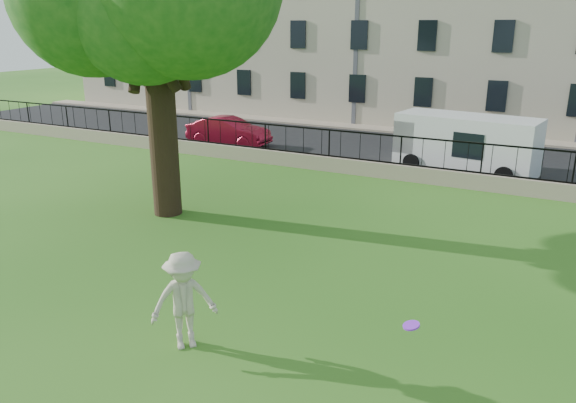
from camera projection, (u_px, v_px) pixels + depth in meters
The scene contains 10 objects.
ground at pixel (231, 314), 11.75m from camera, with size 120.00×120.00×0.00m, color #2A6518.
retaining_wall at pixel (400, 172), 21.81m from camera, with size 50.00×0.40×0.60m, color tan.
iron_railing at pixel (401, 150), 21.55m from camera, with size 50.00×0.05×1.13m.
street at pixel (429, 155), 25.87m from camera, with size 60.00×9.00×0.01m, color black.
sidewalk at pixel (453, 135), 30.26m from camera, with size 60.00×1.40×0.12m, color tan.
building_row at pixel (484, 4), 32.98m from camera, with size 56.40×10.40×13.80m.
man at pixel (184, 301), 10.28m from camera, with size 1.22×0.70×1.90m, color #C1B79C.
frisbee at pixel (411, 325), 8.85m from camera, with size 0.27×0.27×0.03m, color #8828E3.
red_sedan at pixel (229, 131), 27.88m from camera, with size 1.47×4.21×1.39m, color maroon.
white_van at pixel (466, 144), 22.70m from camera, with size 5.47×2.13×2.30m, color silver.
Camera 1 is at (5.89, -8.76, 5.79)m, focal length 35.00 mm.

